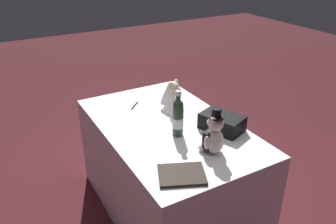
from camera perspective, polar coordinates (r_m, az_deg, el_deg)
ground_plane at (r=2.83m, az=0.00°, el=-15.60°), size 12.00×12.00×0.00m
reception_table at (r=2.59m, az=0.00°, el=-9.44°), size 1.41×0.87×0.75m
teddy_bear_groom at (r=2.06m, az=7.53°, el=-3.86°), size 0.15×0.15×0.29m
teddy_bear_bride at (r=2.56m, az=0.64°, el=2.48°), size 0.22×0.19×0.24m
champagne_bottle at (r=2.21m, az=1.66°, el=-0.85°), size 0.07×0.07×0.31m
signing_pen at (r=2.68m, az=-5.49°, el=1.16°), size 0.11×0.10×0.01m
gift_case_black at (r=2.34m, az=8.92°, el=-1.71°), size 0.32×0.26×0.11m
guestbook at (r=1.90m, az=2.27°, el=-10.32°), size 0.28×0.31×0.02m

